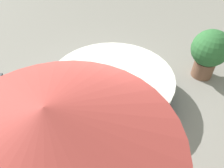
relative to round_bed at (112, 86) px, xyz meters
The scene contains 6 objects.
ground_plane 0.33m from the round_bed, ahead, with size 16.00×16.00×0.00m, color gray.
round_bed is the anchor object (origin of this frame).
throw_pillow_0 0.87m from the round_bed, 31.34° to the right, with size 0.44×0.32×0.15m, color white.
throw_pillow_1 0.88m from the round_bed, 42.95° to the left, with size 0.41×0.35×0.19m, color white.
patio_umbrella 3.17m from the round_bed, 23.83° to the left, with size 2.19×2.19×2.43m.
planter 2.50m from the round_bed, 143.25° to the left, with size 0.89×0.89×1.27m.
Camera 1 is at (2.87, 1.98, 3.52)m, focal length 33.66 mm.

